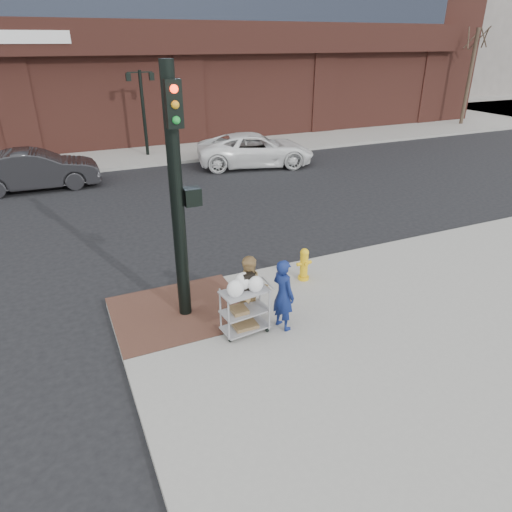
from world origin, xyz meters
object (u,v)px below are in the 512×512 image
sedan_dark (36,170)px  fire_hydrant (304,264)px  pedestrian_tan (251,292)px  minivan_white (256,150)px  woman_blue (283,295)px  utility_cart (245,307)px  lamp_post (143,104)px  traffic_signal_pole (178,192)px

sedan_dark → fire_hydrant: size_ratio=5.85×
pedestrian_tan → minivan_white: bearing=81.7°
woman_blue → utility_cart: 0.80m
lamp_post → pedestrian_tan: (-1.38, -16.17, -1.72)m
woman_blue → fire_hydrant: woman_blue is taller
lamp_post → pedestrian_tan: lamp_post is taller
sedan_dark → utility_cart: 13.23m
traffic_signal_pole → woman_blue: (1.62, -1.31, -1.93)m
minivan_white → lamp_post: bearing=63.1°
woman_blue → sedan_dark: bearing=3.7°
lamp_post → woman_blue: lamp_post is taller
pedestrian_tan → sedan_dark: 13.09m
pedestrian_tan → sedan_dark: size_ratio=0.32×
pedestrian_tan → sedan_dark: (-3.79, 12.53, -0.12)m
fire_hydrant → woman_blue: bearing=-131.2°
utility_cart → traffic_signal_pole: bearing=126.5°
utility_cart → lamp_post: bearing=84.4°
woman_blue → minivan_white: woman_blue is taller
minivan_white → fire_hydrant: bearing=175.8°
traffic_signal_pole → woman_blue: size_ratio=3.33×
woman_blue → sedan_dark: (-4.32, 12.90, -0.12)m
traffic_signal_pole → minivan_white: (6.78, 11.43, -2.07)m
traffic_signal_pole → lamp_post: bearing=80.8°
lamp_post → woman_blue: 16.65m
woman_blue → minivan_white: 13.75m
lamp_post → fire_hydrant: lamp_post is taller
sedan_dark → pedestrian_tan: bearing=-161.4°
minivan_white → fire_hydrant: size_ratio=6.70×
traffic_signal_pole → woman_blue: 2.84m
sedan_dark → utility_cart: bearing=-162.7°
woman_blue → utility_cart: size_ratio=1.18×
woman_blue → fire_hydrant: (1.41, 1.61, -0.34)m
traffic_signal_pole → woman_blue: bearing=-38.9°
lamp_post → traffic_signal_pole: traffic_signal_pole is taller
woman_blue → pedestrian_tan: same height
lamp_post → minivan_white: size_ratio=0.73×
traffic_signal_pole → fire_hydrant: traffic_signal_pole is taller
minivan_white → utility_cart: 13.92m
traffic_signal_pole → woman_blue: traffic_signal_pole is taller
traffic_signal_pole → minivan_white: traffic_signal_pole is taller
sedan_dark → fire_hydrant: (5.72, -11.29, -0.22)m
lamp_post → woman_blue: size_ratio=2.66×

